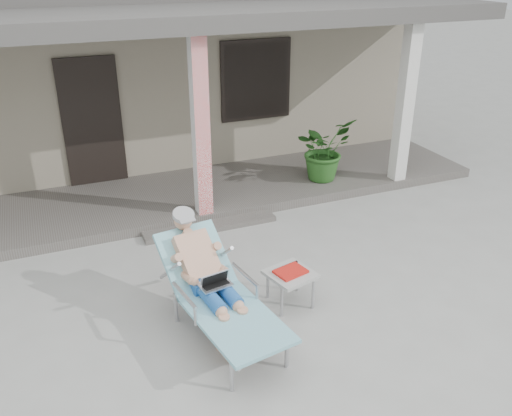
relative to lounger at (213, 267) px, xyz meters
name	(u,v)px	position (x,y,z in m)	size (l,w,h in m)	color
ground	(259,294)	(0.69, 0.39, -0.77)	(60.00, 60.00, 0.00)	#9E9E99
house	(138,61)	(0.69, 6.88, 0.90)	(10.40, 5.40, 3.30)	gray
porch_deck	(189,195)	(0.69, 3.39, -0.69)	(10.00, 2.00, 0.15)	#605B56
porch_overhang	(180,24)	(0.69, 3.33, 2.02)	(10.00, 2.30, 2.85)	silver
porch_step	(211,226)	(0.69, 2.24, -0.73)	(2.00, 0.30, 0.07)	#605B56
lounger	(213,267)	(0.00, 0.00, 0.00)	(1.01, 1.97, 1.24)	#B7B7BC
side_table	(290,276)	(0.95, 0.10, -0.39)	(0.60, 0.60, 0.44)	#A5A5A0
potted_palm	(324,149)	(2.99, 3.04, -0.09)	(0.96, 0.83, 1.06)	#26591E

